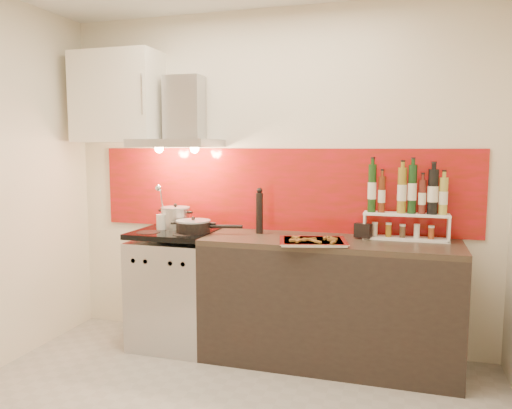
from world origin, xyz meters
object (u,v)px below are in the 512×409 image
(range_stove, at_px, (176,289))
(pepper_mill, at_px, (259,211))
(baking_tray, at_px, (313,241))
(stock_pot, at_px, (176,217))
(saute_pan, at_px, (194,226))
(counter, at_px, (329,301))

(range_stove, xyz_separation_m, pepper_mill, (0.65, 0.11, 0.63))
(range_stove, distance_m, pepper_mill, 0.91)
(pepper_mill, bearing_deg, baking_tray, -31.23)
(stock_pot, height_order, saute_pan, stock_pot)
(counter, height_order, stock_pot, stock_pot)
(range_stove, relative_size, saute_pan, 1.81)
(counter, distance_m, baking_tray, 0.51)
(stock_pot, xyz_separation_m, saute_pan, (0.22, -0.14, -0.04))
(stock_pot, height_order, pepper_mill, pepper_mill)
(stock_pot, relative_size, baking_tray, 0.44)
(range_stove, relative_size, baking_tray, 1.75)
(pepper_mill, xyz_separation_m, baking_tray, (0.46, -0.28, -0.15))
(range_stove, relative_size, counter, 0.51)
(pepper_mill, bearing_deg, saute_pan, -161.77)
(pepper_mill, bearing_deg, counter, -10.73)
(stock_pot, relative_size, saute_pan, 0.46)
(saute_pan, height_order, baking_tray, saute_pan)
(saute_pan, xyz_separation_m, baking_tray, (0.93, -0.13, -0.04))
(counter, relative_size, pepper_mill, 5.17)
(saute_pan, bearing_deg, stock_pot, 147.28)
(range_stove, relative_size, pepper_mill, 2.61)
(saute_pan, bearing_deg, pepper_mill, 18.23)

